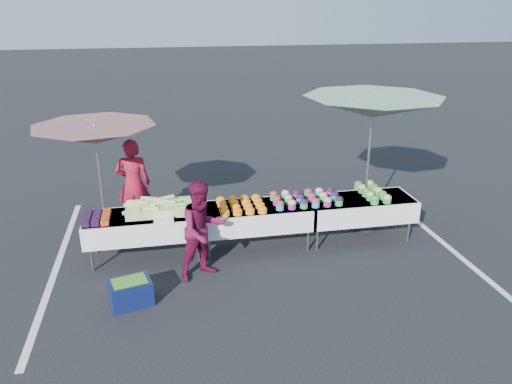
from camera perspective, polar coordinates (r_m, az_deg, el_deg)
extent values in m
plane|color=black|center=(8.50, 0.00, -6.31)|extent=(80.00, 80.00, 0.00)
cube|color=silver|center=(8.55, -21.76, -7.76)|extent=(0.10, 5.00, 0.00)
cube|color=silver|center=(9.58, 19.19, -4.25)|extent=(0.10, 5.00, 0.00)
cube|color=white|center=(8.06, -12.67, -2.68)|extent=(1.80, 0.75, 0.04)
cube|color=white|center=(8.13, -12.58, -3.71)|extent=(1.86, 0.81, 0.36)
cylinder|color=slate|center=(8.10, -18.23, -7.36)|extent=(0.04, 0.04, 0.39)
cylinder|color=slate|center=(8.62, -17.83, -5.52)|extent=(0.04, 0.04, 0.39)
cylinder|color=slate|center=(8.03, -6.51, -6.60)|extent=(0.04, 0.04, 0.39)
cylinder|color=slate|center=(8.56, -6.86, -4.80)|extent=(0.04, 0.04, 0.39)
cube|color=white|center=(8.19, 0.00, -1.76)|extent=(1.80, 0.75, 0.04)
cube|color=white|center=(8.25, 0.00, -2.79)|extent=(1.86, 0.81, 0.36)
cylinder|color=slate|center=(8.04, -5.37, -6.51)|extent=(0.04, 0.04, 0.39)
cylinder|color=slate|center=(8.57, -5.79, -4.72)|extent=(0.04, 0.04, 0.39)
cylinder|color=slate|center=(8.34, 5.96, -5.50)|extent=(0.04, 0.04, 0.39)
cylinder|color=slate|center=(8.84, 4.86, -3.83)|extent=(0.04, 0.04, 0.39)
cube|color=white|center=(8.69, 11.73, -0.84)|extent=(1.80, 0.75, 0.04)
cube|color=white|center=(8.75, 11.65, -1.81)|extent=(1.86, 0.81, 0.36)
cylinder|color=slate|center=(8.38, 7.01, -5.39)|extent=(0.04, 0.04, 0.39)
cylinder|color=slate|center=(8.89, 5.85, -3.74)|extent=(0.04, 0.04, 0.39)
cylinder|color=slate|center=(9.00, 17.03, -4.29)|extent=(0.04, 0.04, 0.39)
cylinder|color=slate|center=(9.47, 15.41, -2.82)|extent=(0.04, 0.04, 0.39)
cube|color=black|center=(7.87, -18.91, -3.46)|extent=(0.12, 0.12, 0.08)
cube|color=black|center=(8.00, -18.80, -3.05)|extent=(0.12, 0.12, 0.08)
cube|color=black|center=(8.13, -18.69, -2.65)|extent=(0.12, 0.12, 0.08)
cube|color=black|center=(8.26, -18.58, -2.27)|extent=(0.12, 0.12, 0.08)
cube|color=black|center=(7.85, -17.91, -3.39)|extent=(0.12, 0.12, 0.08)
cube|color=black|center=(7.98, -17.81, -2.99)|extent=(0.12, 0.12, 0.08)
cube|color=black|center=(8.11, -17.71, -2.59)|extent=(0.12, 0.12, 0.08)
cube|color=black|center=(8.24, -17.62, -2.21)|extent=(0.12, 0.12, 0.08)
cube|color=maroon|center=(7.84, -16.89, -3.33)|extent=(0.12, 0.12, 0.08)
cube|color=maroon|center=(7.96, -16.81, -2.92)|extent=(0.12, 0.12, 0.08)
cube|color=maroon|center=(8.09, -16.73, -2.53)|extent=(0.12, 0.12, 0.08)
cube|color=maroon|center=(8.22, -16.65, -2.15)|extent=(0.12, 0.12, 0.08)
cube|color=#90A956|center=(8.07, -10.94, -1.83)|extent=(1.05, 0.55, 0.14)
cylinder|color=#90A956|center=(8.20, -8.85, -1.06)|extent=(0.27, 0.09, 0.10)
cylinder|color=#90A956|center=(8.08, -13.68, -1.21)|extent=(0.27, 0.14, 0.07)
cylinder|color=#90A956|center=(7.91, -10.19, -1.09)|extent=(0.27, 0.14, 0.09)
cylinder|color=#90A956|center=(8.10, -13.97, -1.63)|extent=(0.27, 0.15, 0.10)
cylinder|color=#90A956|center=(7.98, -12.25, -1.45)|extent=(0.27, 0.15, 0.08)
cylinder|color=#90A956|center=(8.06, -11.27, -0.94)|extent=(0.27, 0.10, 0.10)
cylinder|color=#90A956|center=(7.94, -11.27, -1.29)|extent=(0.27, 0.07, 0.08)
cylinder|color=#90A956|center=(7.87, -11.91, -1.91)|extent=(0.27, 0.14, 0.09)
cylinder|color=#90A956|center=(8.21, -12.13, -0.74)|extent=(0.27, 0.12, 0.08)
cylinder|color=#90A956|center=(8.14, -7.78, -1.04)|extent=(0.27, 0.16, 0.08)
cylinder|color=#90A956|center=(8.00, -13.23, -1.41)|extent=(0.27, 0.11, 0.07)
cylinder|color=#90A956|center=(7.84, -11.56, -2.29)|extent=(0.27, 0.10, 0.07)
cylinder|color=#90A956|center=(8.16, -10.26, -0.67)|extent=(0.27, 0.12, 0.08)
cylinder|color=#90A956|center=(7.85, -14.11, -2.15)|extent=(0.27, 0.15, 0.08)
cylinder|color=#90A956|center=(8.07, -13.43, -1.11)|extent=(0.27, 0.10, 0.08)
cylinder|color=#90A956|center=(7.99, -9.49, -1.32)|extent=(0.27, 0.16, 0.10)
cylinder|color=#90A956|center=(7.95, -13.03, -1.20)|extent=(0.27, 0.12, 0.09)
cylinder|color=#90A956|center=(7.80, -8.99, -1.47)|extent=(0.27, 0.09, 0.07)
cylinder|color=#90A956|center=(7.86, -8.51, -1.81)|extent=(0.27, 0.10, 0.09)
cylinder|color=#90A956|center=(7.92, -9.17, -1.77)|extent=(0.27, 0.12, 0.09)
cube|color=white|center=(7.76, -10.51, -3.10)|extent=(0.30, 0.25, 0.05)
cylinder|color=orange|center=(7.83, -3.56, -2.54)|extent=(0.15, 0.15, 0.05)
ellipsoid|color=orange|center=(7.82, -3.56, -2.27)|extent=(0.15, 0.15, 0.08)
cylinder|color=orange|center=(8.00, -3.73, -2.03)|extent=(0.15, 0.15, 0.05)
ellipsoid|color=orange|center=(7.98, -3.74, -1.77)|extent=(0.15, 0.15, 0.08)
cylinder|color=orange|center=(8.16, -3.90, -1.55)|extent=(0.15, 0.15, 0.05)
ellipsoid|color=orange|center=(8.15, -3.91, -1.29)|extent=(0.15, 0.15, 0.08)
cylinder|color=orange|center=(8.33, -4.06, -1.08)|extent=(0.15, 0.15, 0.05)
ellipsoid|color=orange|center=(8.31, -4.07, -0.82)|extent=(0.15, 0.15, 0.08)
cylinder|color=orange|center=(7.86, -2.11, -2.43)|extent=(0.15, 0.15, 0.05)
ellipsoid|color=orange|center=(7.84, -2.11, -2.16)|extent=(0.15, 0.15, 0.08)
cylinder|color=orange|center=(8.02, -2.32, -1.93)|extent=(0.15, 0.15, 0.05)
ellipsoid|color=orange|center=(8.01, -2.32, -1.66)|extent=(0.15, 0.15, 0.08)
cylinder|color=orange|center=(8.19, -2.51, -1.44)|extent=(0.15, 0.15, 0.05)
ellipsoid|color=orange|center=(8.17, -2.52, -1.18)|extent=(0.15, 0.15, 0.08)
cylinder|color=orange|center=(8.35, -2.70, -0.98)|extent=(0.15, 0.15, 0.05)
ellipsoid|color=orange|center=(8.34, -2.71, -0.73)|extent=(0.15, 0.15, 0.08)
cylinder|color=orange|center=(7.89, -0.68, -2.32)|extent=(0.15, 0.15, 0.05)
ellipsoid|color=orange|center=(7.87, -0.68, -2.05)|extent=(0.15, 0.15, 0.08)
cylinder|color=orange|center=(8.05, -0.91, -1.82)|extent=(0.15, 0.15, 0.05)
ellipsoid|color=orange|center=(8.04, -0.91, -1.56)|extent=(0.15, 0.15, 0.08)
cylinder|color=orange|center=(8.22, -1.13, -1.34)|extent=(0.15, 0.15, 0.05)
ellipsoid|color=orange|center=(8.20, -1.14, -1.08)|extent=(0.15, 0.15, 0.08)
cylinder|color=orange|center=(8.38, -1.35, -0.88)|extent=(0.15, 0.15, 0.05)
ellipsoid|color=orange|center=(8.37, -1.35, -0.63)|extent=(0.15, 0.15, 0.08)
cylinder|color=orange|center=(7.93, 0.75, -2.21)|extent=(0.15, 0.15, 0.05)
ellipsoid|color=orange|center=(7.91, 0.75, -1.94)|extent=(0.15, 0.15, 0.08)
cylinder|color=orange|center=(8.09, 0.48, -1.71)|extent=(0.15, 0.15, 0.05)
ellipsoid|color=orange|center=(8.07, 0.49, -1.45)|extent=(0.15, 0.15, 0.08)
cylinder|color=orange|center=(8.25, 0.23, -1.24)|extent=(0.15, 0.15, 0.05)
ellipsoid|color=orange|center=(8.24, 0.23, -0.98)|extent=(0.15, 0.15, 0.08)
cylinder|color=orange|center=(8.41, -0.01, -0.78)|extent=(0.15, 0.15, 0.05)
ellipsoid|color=orange|center=(8.40, -0.01, -0.53)|extent=(0.15, 0.15, 0.08)
cylinder|color=#2B87CB|center=(8.03, 2.76, -1.71)|extent=(0.13, 0.13, 0.10)
ellipsoid|color=maroon|center=(8.01, 2.76, -1.31)|extent=(0.14, 0.14, 0.10)
cylinder|color=#9C2190|center=(8.23, 2.39, -1.13)|extent=(0.13, 0.13, 0.10)
ellipsoid|color=maroon|center=(8.21, 2.40, -0.74)|extent=(0.14, 0.14, 0.10)
cylinder|color=green|center=(8.43, 2.05, -0.58)|extent=(0.13, 0.13, 0.10)
ellipsoid|color=maroon|center=(8.41, 2.05, -0.20)|extent=(0.14, 0.14, 0.10)
cylinder|color=#9C2190|center=(8.08, 4.13, -1.60)|extent=(0.13, 0.13, 0.10)
ellipsoid|color=tan|center=(8.06, 4.14, -1.21)|extent=(0.14, 0.14, 0.10)
cylinder|color=green|center=(8.28, 3.74, -1.03)|extent=(0.13, 0.13, 0.10)
ellipsoid|color=tan|center=(8.25, 3.75, -0.64)|extent=(0.14, 0.14, 0.10)
cylinder|color=#2B87CB|center=(8.47, 3.36, -0.48)|extent=(0.13, 0.13, 0.10)
ellipsoid|color=tan|center=(8.45, 3.37, -0.10)|extent=(0.14, 0.14, 0.10)
cylinder|color=green|center=(8.13, 5.50, -1.49)|extent=(0.13, 0.13, 0.10)
ellipsoid|color=black|center=(8.11, 5.51, -1.10)|extent=(0.14, 0.14, 0.10)
cylinder|color=#2B87CB|center=(8.33, 5.07, -0.93)|extent=(0.13, 0.13, 0.10)
ellipsoid|color=black|center=(8.30, 5.08, -0.54)|extent=(0.14, 0.14, 0.10)
cylinder|color=#9C2190|center=(8.52, 4.67, -0.39)|extent=(0.13, 0.13, 0.10)
ellipsoid|color=black|center=(8.50, 4.68, -0.01)|extent=(0.14, 0.14, 0.10)
cylinder|color=#2B87CB|center=(8.19, 6.84, -1.39)|extent=(0.13, 0.13, 0.10)
ellipsoid|color=maroon|center=(8.17, 6.86, -1.00)|extent=(0.14, 0.14, 0.10)
cylinder|color=#9C2190|center=(8.38, 6.38, -0.83)|extent=(0.13, 0.13, 0.10)
ellipsoid|color=maroon|center=(8.36, 6.40, -0.44)|extent=(0.14, 0.14, 0.10)
cylinder|color=green|center=(8.58, 5.95, -0.29)|extent=(0.13, 0.13, 0.10)
ellipsoid|color=maroon|center=(8.56, 5.97, 0.08)|extent=(0.14, 0.14, 0.10)
cylinder|color=#9C2190|center=(8.25, 8.16, -1.28)|extent=(0.13, 0.13, 0.10)
ellipsoid|color=tan|center=(8.23, 8.18, -0.89)|extent=(0.14, 0.14, 0.10)
cylinder|color=green|center=(8.44, 7.68, -0.73)|extent=(0.13, 0.13, 0.10)
ellipsoid|color=tan|center=(8.42, 7.70, -0.35)|extent=(0.14, 0.14, 0.10)
cylinder|color=#2B87CB|center=(8.64, 7.22, -0.20)|extent=(0.13, 0.13, 0.10)
ellipsoid|color=tan|center=(8.61, 7.24, 0.18)|extent=(0.14, 0.14, 0.10)
cylinder|color=green|center=(8.31, 9.46, -1.17)|extent=(0.13, 0.13, 0.10)
ellipsoid|color=black|center=(8.29, 9.49, -0.79)|extent=(0.14, 0.14, 0.10)
cylinder|color=#2B87CB|center=(8.51, 8.96, -0.63)|extent=(0.13, 0.13, 0.10)
ellipsoid|color=black|center=(8.48, 8.98, -0.25)|extent=(0.14, 0.14, 0.10)
cylinder|color=#9C2190|center=(8.70, 8.47, -0.10)|extent=(0.13, 0.13, 0.10)
ellipsoid|color=black|center=(8.68, 8.50, 0.27)|extent=(0.14, 0.14, 0.10)
cylinder|color=green|center=(8.49, 13.40, -1.07)|extent=(0.14, 0.14, 0.08)
ellipsoid|color=#427A20|center=(8.47, 13.43, -0.73)|extent=(0.14, 0.14, 0.11)
cylinder|color=green|center=(8.64, 12.92, -0.64)|extent=(0.14, 0.14, 0.08)
ellipsoid|color=#9FAF4E|center=(8.62, 12.95, -0.30)|extent=(0.14, 0.14, 0.11)
cylinder|color=green|center=(8.79, 12.46, -0.21)|extent=(0.14, 0.14, 0.08)
ellipsoid|color=#427A20|center=(8.77, 12.49, 0.12)|extent=(0.14, 0.14, 0.11)
cylinder|color=green|center=(8.95, 12.02, 0.20)|extent=(0.14, 0.14, 0.08)
ellipsoid|color=#9FAF4E|center=(8.93, 12.04, 0.53)|extent=(0.14, 0.14, 0.11)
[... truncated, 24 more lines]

